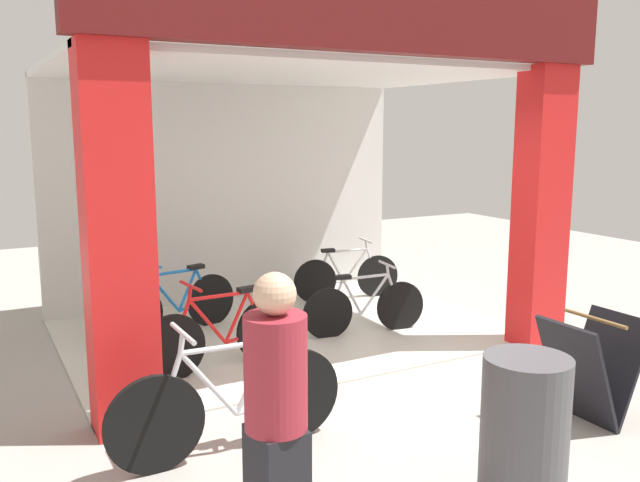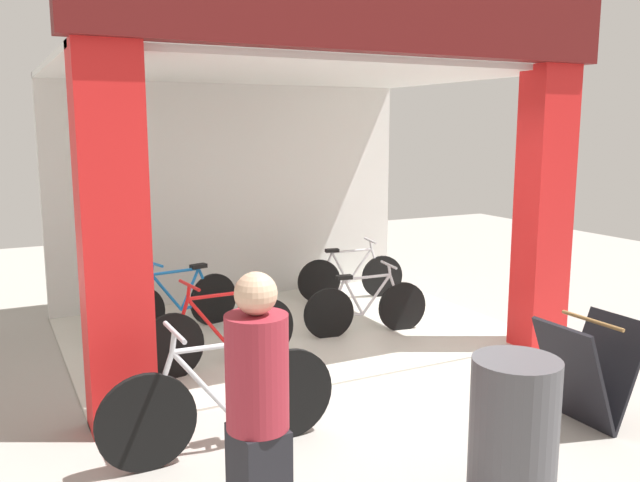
# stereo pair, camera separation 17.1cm
# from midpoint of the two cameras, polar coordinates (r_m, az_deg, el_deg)

# --- Properties ---
(ground_plane) EXTENTS (17.41, 17.41, 0.00)m
(ground_plane) POSITION_cam_midpoint_polar(r_m,az_deg,el_deg) (6.22, 2.92, -11.68)
(ground_plane) COLOR #9E9991
(ground_plane) RESTS_ON ground
(shop_facade) EXTENTS (4.90, 3.65, 3.48)m
(shop_facade) POSITION_cam_midpoint_polar(r_m,az_deg,el_deg) (7.26, -3.78, 6.51)
(shop_facade) COLOR beige
(shop_facade) RESTS_ON ground
(bicycle_inside_0) EXTENTS (1.42, 0.39, 0.79)m
(bicycle_inside_0) POSITION_cam_midpoint_polar(r_m,az_deg,el_deg) (7.38, 3.13, -5.64)
(bicycle_inside_0) COLOR black
(bicycle_inside_0) RESTS_ON ground
(bicycle_inside_1) EXTENTS (1.44, 0.40, 0.80)m
(bicycle_inside_1) POSITION_cam_midpoint_polar(r_m,az_deg,el_deg) (8.82, 1.72, -3.03)
(bicycle_inside_1) COLOR black
(bicycle_inside_1) RESTS_ON ground
(bicycle_inside_2) EXTENTS (1.49, 0.50, 0.84)m
(bicycle_inside_2) POSITION_cam_midpoint_polar(r_m,az_deg,el_deg) (7.57, -12.82, -5.29)
(bicycle_inside_2) COLOR black
(bicycle_inside_2) RESTS_ON ground
(bicycle_inside_3) EXTENTS (1.58, 0.43, 0.87)m
(bicycle_inside_3) POSITION_cam_midpoint_polar(r_m,az_deg,el_deg) (6.38, -9.14, -7.89)
(bicycle_inside_3) COLOR black
(bicycle_inside_3) RESTS_ON ground
(bicycle_parked_0) EXTENTS (1.72, 0.47, 0.94)m
(bicycle_parked_0) POSITION_cam_midpoint_polar(r_m,az_deg,el_deg) (4.82, -8.69, -13.47)
(bicycle_parked_0) COLOR black
(bicycle_parked_0) RESTS_ON ground
(sandwich_board_sign) EXTENTS (0.67, 0.57, 0.84)m
(sandwich_board_sign) POSITION_cam_midpoint_polar(r_m,az_deg,el_deg) (5.63, 21.26, -10.14)
(sandwich_board_sign) COLOR black
(sandwich_board_sign) RESTS_ON ground
(pedestrian_0) EXTENTS (0.33, 0.33, 1.59)m
(pedestrian_0) POSITION_cam_midpoint_polar(r_m,az_deg,el_deg) (3.42, -5.23, -15.56)
(pedestrian_0) COLOR black
(pedestrian_0) RESTS_ON ground
(trash_bin) EXTENTS (0.52, 0.52, 0.95)m
(trash_bin) POSITION_cam_midpoint_polar(r_m,az_deg,el_deg) (4.27, 15.85, -15.52)
(trash_bin) COLOR #4C4C51
(trash_bin) RESTS_ON ground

